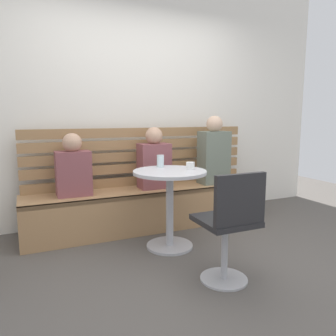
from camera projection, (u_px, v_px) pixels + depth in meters
name	position (u px, v px, depth m)	size (l,w,h in m)	color
ground	(204.00, 272.00, 2.62)	(8.00, 8.00, 0.00)	#514C47
back_wall	(136.00, 98.00, 3.87)	(5.20, 0.10, 2.90)	white
booth_bench	(150.00, 207.00, 3.66)	(2.70, 0.52, 0.44)	#A87C51
booth_backrest	(142.00, 156.00, 3.80)	(2.65, 0.04, 0.66)	#9A7249
cafe_table	(170.00, 194.00, 3.04)	(0.68, 0.68, 0.74)	#ADADB2
white_chair	(230.00, 224.00, 2.36)	(0.40, 0.40, 0.85)	#ADADB2
person_adult	(214.00, 153.00, 3.87)	(0.34, 0.22, 0.80)	slate
person_child_left	(73.00, 168.00, 3.28)	(0.34, 0.22, 0.63)	brown
person_child_middle	(154.00, 161.00, 3.62)	(0.34, 0.22, 0.68)	brown
cup_glass_tall	(160.00, 161.00, 3.20)	(0.07, 0.07, 0.12)	silver
cup_ceramic_white	(190.00, 166.00, 3.06)	(0.08, 0.08, 0.07)	white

